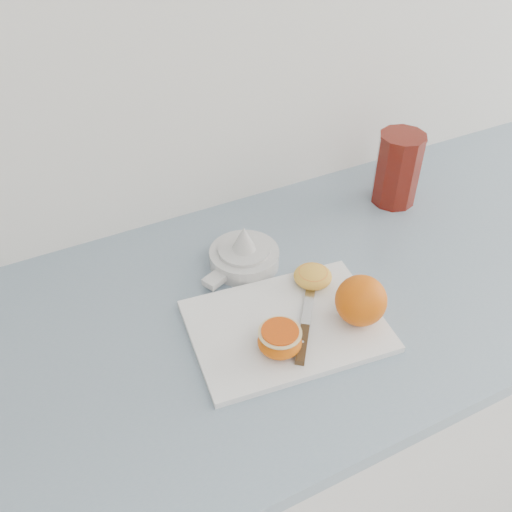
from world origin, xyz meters
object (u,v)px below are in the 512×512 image
(half_orange, at_px, (280,340))
(red_tumbler, at_px, (397,171))
(counter, at_px, (327,415))
(citrus_juicer, at_px, (244,255))
(cutting_board, at_px, (286,326))

(half_orange, xyz_separation_m, red_tumbler, (0.42, 0.26, 0.04))
(counter, height_order, citrus_juicer, citrus_juicer)
(cutting_board, height_order, half_orange, half_orange)
(cutting_board, relative_size, red_tumbler, 2.00)
(cutting_board, xyz_separation_m, citrus_juicer, (0.01, 0.17, 0.02))
(counter, xyz_separation_m, half_orange, (-0.20, -0.11, 0.48))
(cutting_board, relative_size, half_orange, 4.50)
(cutting_board, distance_m, red_tumbler, 0.44)
(half_orange, relative_size, red_tumbler, 0.45)
(red_tumbler, bearing_deg, citrus_juicer, -172.83)
(half_orange, bearing_deg, citrus_juicer, 78.52)
(counter, height_order, half_orange, half_orange)
(counter, bearing_deg, half_orange, -150.78)
(citrus_juicer, bearing_deg, cutting_board, -92.41)
(red_tumbler, bearing_deg, half_orange, -147.71)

